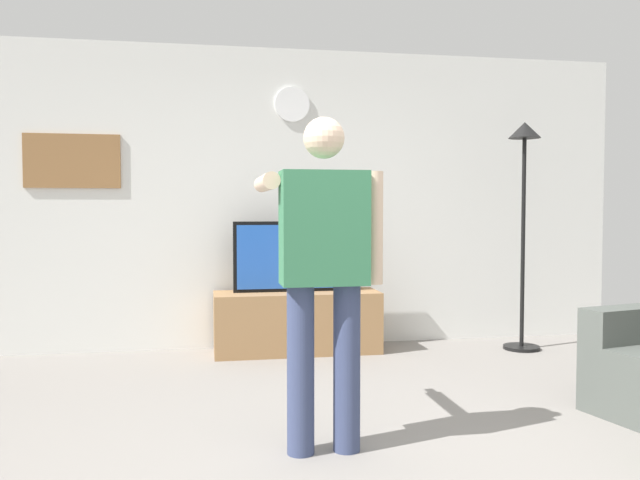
# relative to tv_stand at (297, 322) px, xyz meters

# --- Properties ---
(ground_plane) EXTENTS (8.40, 8.40, 0.00)m
(ground_plane) POSITION_rel_tv_stand_xyz_m (-0.07, -2.60, -0.27)
(ground_plane) COLOR gray
(back_wall) EXTENTS (6.40, 0.10, 2.70)m
(back_wall) POSITION_rel_tv_stand_xyz_m (-0.07, 0.35, 1.08)
(back_wall) COLOR silver
(back_wall) RESTS_ON ground_plane
(tv_stand) EXTENTS (1.44, 0.50, 0.53)m
(tv_stand) POSITION_rel_tv_stand_xyz_m (0.00, 0.00, 0.00)
(tv_stand) COLOR #997047
(tv_stand) RESTS_ON ground_plane
(television) EXTENTS (1.10, 0.07, 0.61)m
(television) POSITION_rel_tv_stand_xyz_m (-0.00, 0.05, 0.57)
(television) COLOR black
(television) RESTS_ON tv_stand
(wall_clock) EXTENTS (0.32, 0.03, 0.32)m
(wall_clock) POSITION_rel_tv_stand_xyz_m (-0.00, 0.29, 1.93)
(wall_clock) COLOR white
(framed_picture) EXTENTS (0.80, 0.04, 0.46)m
(framed_picture) POSITION_rel_tv_stand_xyz_m (-1.90, 0.30, 1.40)
(framed_picture) COLOR olive
(floor_lamp) EXTENTS (0.32, 0.32, 2.02)m
(floor_lamp) POSITION_rel_tv_stand_xyz_m (2.00, -0.23, 1.18)
(floor_lamp) COLOR black
(floor_lamp) RESTS_ON ground_plane
(person_standing_nearer_lamp) EXTENTS (0.62, 0.78, 1.72)m
(person_standing_nearer_lamp) POSITION_rel_tv_stand_xyz_m (-0.19, -2.32, 0.71)
(person_standing_nearer_lamp) COLOR #384266
(person_standing_nearer_lamp) RESTS_ON ground_plane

